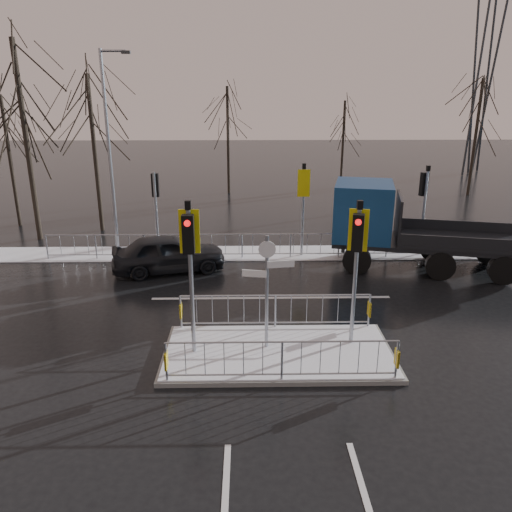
{
  "coord_description": "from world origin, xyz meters",
  "views": [
    {
      "loc": [
        -0.81,
        -11.64,
        6.63
      ],
      "look_at": [
        -0.52,
        2.87,
        1.8
      ],
      "focal_mm": 35.0,
      "sensor_mm": 36.0,
      "label": 1
    }
  ],
  "objects_px": {
    "traffic_island": "(278,341)",
    "street_lamp_left": "(110,145)",
    "flatbed_truck": "(389,223)",
    "car_far_lane": "(169,253)"
  },
  "relations": [
    {
      "from": "car_far_lane",
      "to": "flatbed_truck",
      "type": "distance_m",
      "value": 8.56
    },
    {
      "from": "flatbed_truck",
      "to": "street_lamp_left",
      "type": "relative_size",
      "value": 0.91
    },
    {
      "from": "traffic_island",
      "to": "car_far_lane",
      "type": "relative_size",
      "value": 1.41
    },
    {
      "from": "traffic_island",
      "to": "street_lamp_left",
      "type": "xyz_separation_m",
      "value": [
        -6.42,
        9.49,
        4.1
      ]
    },
    {
      "from": "flatbed_truck",
      "to": "traffic_island",
      "type": "bearing_deg",
      "value": -124.18
    },
    {
      "from": "traffic_island",
      "to": "street_lamp_left",
      "type": "relative_size",
      "value": 0.73
    },
    {
      "from": "flatbed_truck",
      "to": "street_lamp_left",
      "type": "distance_m",
      "value": 11.74
    },
    {
      "from": "traffic_island",
      "to": "car_far_lane",
      "type": "xyz_separation_m",
      "value": [
        -3.78,
        6.49,
        0.33
      ]
    },
    {
      "from": "car_far_lane",
      "to": "traffic_island",
      "type": "bearing_deg",
      "value": -163.77
    },
    {
      "from": "traffic_island",
      "to": "street_lamp_left",
      "type": "bearing_deg",
      "value": 124.07
    }
  ]
}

